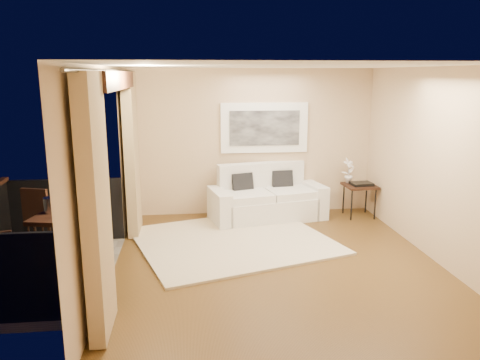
{
  "coord_description": "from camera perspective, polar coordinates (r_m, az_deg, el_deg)",
  "views": [
    {
      "loc": [
        -1.2,
        -6.07,
        2.6
      ],
      "look_at": [
        -0.44,
        0.69,
        1.05
      ],
      "focal_mm": 35.0,
      "sensor_mm": 36.0,
      "label": 1
    }
  ],
  "objects": [
    {
      "name": "floor",
      "position": [
        6.71,
        4.47,
        -10.01
      ],
      "size": [
        5.0,
        5.0,
        0.0
      ],
      "primitive_type": "plane",
      "color": "brown",
      "rests_on": "ground"
    },
    {
      "name": "room_shell",
      "position": [
        6.14,
        -15.45,
        11.63
      ],
      "size": [
        5.0,
        6.4,
        5.0
      ],
      "color": "white",
      "rests_on": "ground"
    },
    {
      "name": "balcony",
      "position": [
        6.87,
        -24.1,
        -9.01
      ],
      "size": [
        1.81,
        2.6,
        1.17
      ],
      "color": "#605B56",
      "rests_on": "ground"
    },
    {
      "name": "curtains",
      "position": [
        6.27,
        -14.62,
        0.77
      ],
      "size": [
        0.16,
        4.8,
        2.64
      ],
      "color": "tan",
      "rests_on": "ground"
    },
    {
      "name": "artwork",
      "position": [
        8.7,
        2.99,
        6.36
      ],
      "size": [
        1.62,
        0.07,
        0.92
      ],
      "color": "white",
      "rests_on": "room_shell"
    },
    {
      "name": "rug",
      "position": [
        7.47,
        -0.82,
        -7.39
      ],
      "size": [
        3.49,
        3.25,
        0.04
      ],
      "primitive_type": "cube",
      "rotation": [
        0.0,
        0.0,
        0.3
      ],
      "color": "beige",
      "rests_on": "floor"
    },
    {
      "name": "sofa",
      "position": [
        8.58,
        3.19,
        -2.39
      ],
      "size": [
        2.19,
        1.29,
        0.99
      ],
      "rotation": [
        0.0,
        0.0,
        0.21
      ],
      "color": "silver",
      "rests_on": "floor"
    },
    {
      "name": "side_table",
      "position": [
        8.89,
        14.4,
        -0.92
      ],
      "size": [
        0.58,
        0.58,
        0.6
      ],
      "rotation": [
        0.0,
        0.0,
        0.05
      ],
      "color": "black",
      "rests_on": "floor"
    },
    {
      "name": "tray",
      "position": [
        8.85,
        14.59,
        -0.44
      ],
      "size": [
        0.4,
        0.31,
        0.05
      ],
      "primitive_type": "cube",
      "rotation": [
        0.0,
        0.0,
        0.08
      ],
      "color": "black",
      "rests_on": "side_table"
    },
    {
      "name": "orchid",
      "position": [
        8.91,
        13.1,
        1.12
      ],
      "size": [
        0.3,
        0.27,
        0.47
      ],
      "primitive_type": "imported",
      "rotation": [
        0.0,
        0.0,
        0.53
      ],
      "color": "white",
      "rests_on": "side_table"
    },
    {
      "name": "bistro_table",
      "position": [
        6.42,
        -20.52,
        -4.62
      ],
      "size": [
        0.85,
        0.85,
        0.85
      ],
      "rotation": [
        0.0,
        0.0,
        -0.22
      ],
      "color": "black",
      "rests_on": "balcony"
    },
    {
      "name": "balcony_chair_far",
      "position": [
        7.6,
        -23.22,
        -3.8
      ],
      "size": [
        0.53,
        0.53,
        0.97
      ],
      "rotation": [
        0.0,
        0.0,
        2.83
      ],
      "color": "black",
      "rests_on": "balcony"
    },
    {
      "name": "ice_bucket",
      "position": [
        6.52,
        -22.06,
        -2.83
      ],
      "size": [
        0.18,
        0.18,
        0.2
      ],
      "primitive_type": "cylinder",
      "color": "white",
      "rests_on": "bistro_table"
    },
    {
      "name": "candle",
      "position": [
        6.48,
        -19.99,
        -3.34
      ],
      "size": [
        0.06,
        0.06,
        0.07
      ],
      "primitive_type": "cylinder",
      "color": "#F63715",
      "rests_on": "bistro_table"
    },
    {
      "name": "vase",
      "position": [
        6.25,
        -21.32,
        -3.52
      ],
      "size": [
        0.04,
        0.04,
        0.18
      ],
      "primitive_type": "cylinder",
      "color": "silver",
      "rests_on": "bistro_table"
    },
    {
      "name": "glass_a",
      "position": [
        6.32,
        -19.73,
        -3.5
      ],
      "size": [
        0.06,
        0.06,
        0.12
      ],
      "primitive_type": "cylinder",
      "color": "silver",
      "rests_on": "bistro_table"
    },
    {
      "name": "glass_b",
      "position": [
        6.39,
        -19.32,
        -3.29
      ],
      "size": [
        0.06,
        0.06,
        0.12
      ],
      "primitive_type": "cylinder",
      "color": "silver",
      "rests_on": "bistro_table"
    }
  ]
}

